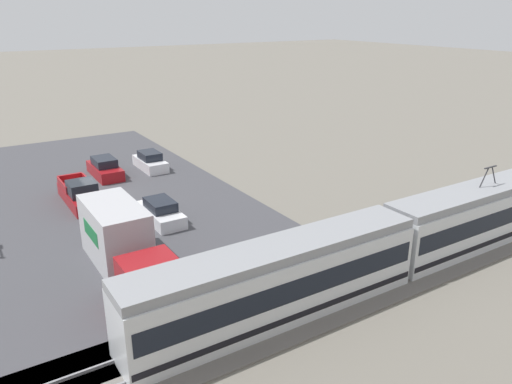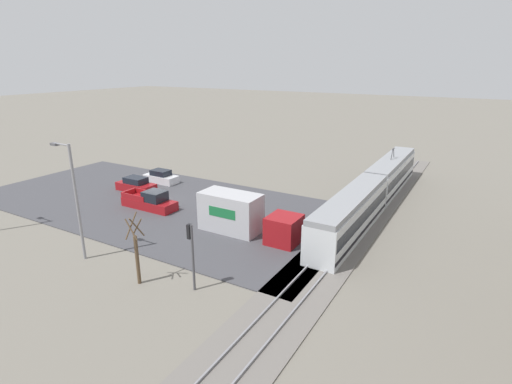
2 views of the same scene
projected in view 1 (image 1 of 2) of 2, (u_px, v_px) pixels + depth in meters
The scene contains 9 objects.
ground_plane at pixel (102, 198), 37.26m from camera, with size 320.00×320.00×0.00m, color slate.
road_surface at pixel (102, 197), 37.25m from camera, with size 18.90×39.73×0.08m.
rail_bed at pixel (232, 332), 21.62m from camera, with size 66.69×4.40×0.22m.
light_rail_tram at pixel (394, 243), 25.91m from camera, with size 29.41×2.57×4.65m.
box_truck at pixel (123, 244), 26.27m from camera, with size 2.60×8.96×3.32m.
pickup_truck at pixel (81, 194), 35.68m from camera, with size 1.97×5.88×1.87m.
sedan_car_0 at pixel (161, 212), 32.80m from camera, with size 1.82×4.46×1.47m.
sedan_car_1 at pixel (150, 162), 43.67m from camera, with size 1.78×4.27×1.54m.
sedan_car_2 at pixel (105, 169), 41.70m from camera, with size 1.90×4.68×1.60m.
Camera 1 is at (8.87, 35.64, 13.15)m, focal length 35.00 mm.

